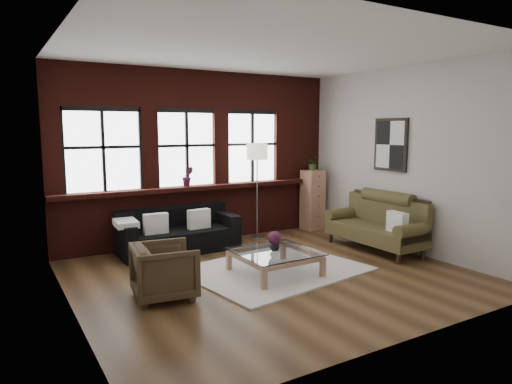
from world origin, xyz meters
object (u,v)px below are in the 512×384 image
vintage_settee (375,222)px  coffee_table (275,263)px  vase (275,246)px  drawer_chest (312,200)px  floor_lamp (257,188)px  dark_sofa (179,231)px  armchair (164,271)px

vintage_settee → coffee_table: vintage_settee is taller
vase → drawer_chest: bearing=42.4°
vase → drawer_chest: (2.36, 2.15, 0.20)m
drawer_chest → floor_lamp: floor_lamp is taller
dark_sofa → vintage_settee: bearing=-29.4°
vase → drawer_chest: size_ratio=0.12×
vintage_settee → floor_lamp: 2.30m
dark_sofa → vase: 2.08m
vase → floor_lamp: size_ratio=0.08×
floor_lamp → drawer_chest: bearing=3.3°
floor_lamp → armchair: bearing=-141.0°
vase → floor_lamp: bearing=65.6°
drawer_chest → vase: bearing=-137.6°
dark_sofa → floor_lamp: size_ratio=1.03×
armchair → floor_lamp: (2.64, 2.14, 0.65)m
dark_sofa → vase: dark_sofa is taller
dark_sofa → vintage_settee: (3.00, -1.69, 0.13)m
vintage_settee → dark_sofa: bearing=150.6°
armchair → drawer_chest: bearing=-53.3°
dark_sofa → drawer_chest: size_ratio=1.62×
dark_sofa → floor_lamp: 1.79m
coffee_table → vintage_settee: bearing=6.5°
dark_sofa → drawer_chest: 3.11m
vintage_settee → armchair: size_ratio=2.45×
armchair → vase: bearing=-79.8°
coffee_table → vase: 0.26m
vintage_settee → drawer_chest: size_ratio=1.50×
vintage_settee → drawer_chest: 1.90m
floor_lamp → vase: bearing=-114.4°
dark_sofa → drawer_chest: (3.09, 0.21, 0.26)m
dark_sofa → armchair: (-0.97, -2.01, -0.02)m
dark_sofa → vase: (0.73, -1.95, 0.07)m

